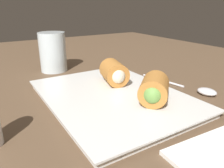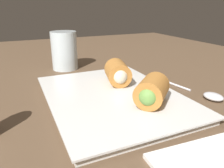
# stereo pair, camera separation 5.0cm
# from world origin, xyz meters

# --- Properties ---
(table_surface) EXTENTS (1.80, 1.40, 0.02)m
(table_surface) POSITION_xyz_m (0.00, 0.00, 0.01)
(table_surface) COLOR brown
(table_surface) RESTS_ON ground
(serving_plate) EXTENTS (0.32, 0.24, 0.01)m
(serving_plate) POSITION_xyz_m (0.04, -0.01, 0.03)
(serving_plate) COLOR silver
(serving_plate) RESTS_ON table_surface
(roll_front_left) EXTENTS (0.08, 0.06, 0.05)m
(roll_front_left) POSITION_xyz_m (0.08, -0.04, 0.06)
(roll_front_left) COLOR #B77533
(roll_front_left) RESTS_ON serving_plate
(roll_front_right) EXTENTS (0.08, 0.08, 0.05)m
(roll_front_right) POSITION_xyz_m (-0.04, -0.05, 0.06)
(roll_front_right) COLOR #B77533
(roll_front_right) RESTS_ON serving_plate
(spoon) EXTENTS (0.19, 0.05, 0.01)m
(spoon) POSITION_xyz_m (-0.03, -0.19, 0.03)
(spoon) COLOR silver
(spoon) RESTS_ON table_surface
(drinking_glass) EXTENTS (0.07, 0.07, 0.11)m
(drinking_glass) POSITION_xyz_m (0.29, 0.02, 0.07)
(drinking_glass) COLOR silver
(drinking_glass) RESTS_ON table_surface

